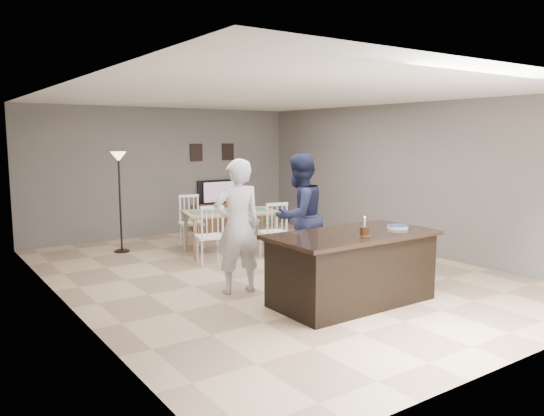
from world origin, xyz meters
TOP-DOWN VIEW (x-y plane):
  - floor at (0.00, 0.00)m, footprint 8.00×8.00m
  - room_shell at (0.00, 0.00)m, footprint 8.00×8.00m
  - kitchen_island at (0.00, -1.80)m, footprint 2.15×1.10m
  - tv_console at (1.20, 3.77)m, footprint 1.20×0.40m
  - television at (1.20, 3.84)m, footprint 0.91×0.12m
  - tv_screen_glow at (1.20, 3.76)m, footprint 0.78×0.00m
  - picture_frames at (1.15, 3.98)m, footprint 1.10×0.02m
  - doorway at (-2.99, -2.30)m, footprint 0.00×2.10m
  - woman at (-0.95, -0.59)m, footprint 0.72×0.54m
  - man at (0.20, -0.45)m, footprint 1.01×0.85m
  - birthday_cake at (-0.01, -2.01)m, footprint 0.15×0.15m
  - plate_stack at (0.71, -1.90)m, footprint 0.28×0.28m
  - dining_table at (0.21, 1.61)m, footprint 1.94×2.15m
  - floor_lamp at (-1.39, 2.80)m, footprint 0.27×0.27m

SIDE VIEW (x-z plane):
  - floor at x=0.00m, z-range 0.00..0.00m
  - tv_console at x=1.20m, z-range 0.00..0.60m
  - kitchen_island at x=0.00m, z-range 0.00..0.90m
  - dining_table at x=0.21m, z-range 0.14..1.13m
  - television at x=1.20m, z-range 0.60..1.13m
  - tv_screen_glow at x=1.20m, z-range 0.48..1.26m
  - woman at x=-0.95m, z-range 0.00..1.81m
  - plate_stack at x=0.71m, z-range 0.90..0.94m
  - man at x=0.20m, z-range 0.00..1.85m
  - birthday_cake at x=-0.01m, z-range 0.84..1.07m
  - doorway at x=-2.99m, z-range -0.07..2.58m
  - floor_lamp at x=-1.39m, z-range 0.50..2.33m
  - room_shell at x=0.00m, z-range -2.32..5.68m
  - picture_frames at x=1.15m, z-range 1.56..1.94m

